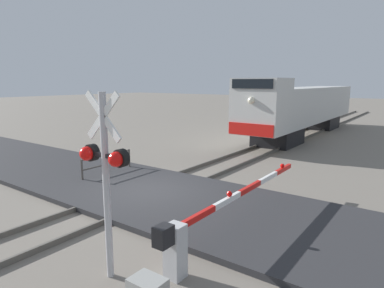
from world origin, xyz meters
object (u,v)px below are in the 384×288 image
at_px(locomotive, 303,107).
at_px(crossing_gate, 204,224).
at_px(crossing_signal, 105,167).
at_px(guard_railing, 107,162).

distance_m(locomotive, crossing_gate, 18.93).
distance_m(locomotive, crossing_signal, 20.46).
bearing_deg(guard_railing, locomotive, 79.11).
xyz_separation_m(crossing_gate, guard_railing, (-6.89, 3.04, -0.17)).
bearing_deg(guard_railing, crossing_signal, -39.78).
height_order(crossing_gate, guard_railing, crossing_gate).
height_order(locomotive, crossing_gate, locomotive).
relative_size(crossing_signal, guard_railing, 1.46).
bearing_deg(locomotive, crossing_gate, -78.03).
xyz_separation_m(locomotive, crossing_gate, (3.92, -18.48, -1.32)).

